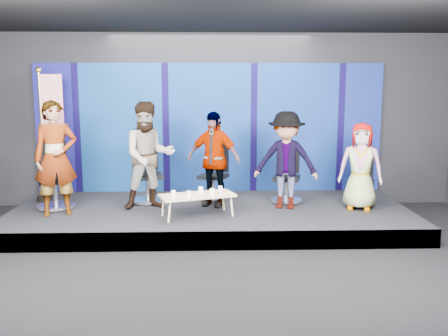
{
  "coord_description": "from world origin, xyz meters",
  "views": [
    {
      "loc": [
        -0.04,
        -6.2,
        2.47
      ],
      "look_at": [
        0.24,
        2.4,
        1.03
      ],
      "focal_mm": 40.0,
      "sensor_mm": 36.0,
      "label": 1
    }
  ],
  "objects_px": {
    "mug_b": "(189,194)",
    "flag_stand": "(49,131)",
    "chair_a": "(55,186)",
    "panelist_b": "(149,156)",
    "chair_d": "(287,183)",
    "mug_a": "(173,193)",
    "panelist_e": "(361,166)",
    "panelist_c": "(213,159)",
    "panelist_a": "(56,158)",
    "mug_e": "(220,189)",
    "chair_b": "(147,182)",
    "panelist_d": "(286,160)",
    "chair_e": "(362,186)",
    "mug_d": "(212,191)",
    "coffee_table": "(197,196)",
    "chair_c": "(214,181)",
    "mug_c": "(201,190)"
  },
  "relations": [
    {
      "from": "coffee_table",
      "to": "chair_d",
      "type": "bearing_deg",
      "value": 31.88
    },
    {
      "from": "chair_d",
      "to": "mug_b",
      "type": "distance_m",
      "value": 2.15
    },
    {
      "from": "panelist_a",
      "to": "chair_b",
      "type": "distance_m",
      "value": 1.75
    },
    {
      "from": "panelist_a",
      "to": "coffee_table",
      "type": "distance_m",
      "value": 2.44
    },
    {
      "from": "coffee_table",
      "to": "flag_stand",
      "type": "height_order",
      "value": "flag_stand"
    },
    {
      "from": "mug_b",
      "to": "panelist_d",
      "type": "bearing_deg",
      "value": 22.22
    },
    {
      "from": "panelist_a",
      "to": "mug_c",
      "type": "relative_size",
      "value": 19.72
    },
    {
      "from": "chair_c",
      "to": "panelist_e",
      "type": "distance_m",
      "value": 2.72
    },
    {
      "from": "chair_b",
      "to": "panelist_e",
      "type": "height_order",
      "value": "panelist_e"
    },
    {
      "from": "panelist_e",
      "to": "mug_b",
      "type": "relative_size",
      "value": 16.92
    },
    {
      "from": "panelist_c",
      "to": "chair_d",
      "type": "height_order",
      "value": "panelist_c"
    },
    {
      "from": "panelist_d",
      "to": "flag_stand",
      "type": "relative_size",
      "value": 0.69
    },
    {
      "from": "chair_a",
      "to": "panelist_b",
      "type": "xyz_separation_m",
      "value": [
        1.69,
        -0.09,
        0.55
      ]
    },
    {
      "from": "chair_d",
      "to": "mug_a",
      "type": "xyz_separation_m",
      "value": [
        -2.04,
        -1.16,
        0.07
      ]
    },
    {
      "from": "mug_b",
      "to": "flag_stand",
      "type": "height_order",
      "value": "flag_stand"
    },
    {
      "from": "mug_d",
      "to": "mug_e",
      "type": "bearing_deg",
      "value": 60.96
    },
    {
      "from": "panelist_c",
      "to": "chair_d",
      "type": "distance_m",
      "value": 1.49
    },
    {
      "from": "chair_a",
      "to": "chair_d",
      "type": "xyz_separation_m",
      "value": [
        4.2,
        0.36,
        -0.04
      ]
    },
    {
      "from": "panelist_c",
      "to": "panelist_d",
      "type": "bearing_deg",
      "value": 13.36
    },
    {
      "from": "panelist_c",
      "to": "panelist_e",
      "type": "xyz_separation_m",
      "value": [
        2.57,
        -0.37,
        -0.09
      ]
    },
    {
      "from": "mug_b",
      "to": "chair_e",
      "type": "bearing_deg",
      "value": 17.93
    },
    {
      "from": "panelist_a",
      "to": "chair_a",
      "type": "bearing_deg",
      "value": 91.31
    },
    {
      "from": "panelist_e",
      "to": "coffee_table",
      "type": "distance_m",
      "value": 2.9
    },
    {
      "from": "chair_b",
      "to": "mug_e",
      "type": "distance_m",
      "value": 1.59
    },
    {
      "from": "panelist_e",
      "to": "panelist_a",
      "type": "bearing_deg",
      "value": -159.15
    },
    {
      "from": "chair_e",
      "to": "mug_c",
      "type": "bearing_deg",
      "value": -147.6
    },
    {
      "from": "panelist_a",
      "to": "mug_a",
      "type": "distance_m",
      "value": 2.07
    },
    {
      "from": "chair_d",
      "to": "mug_d",
      "type": "distance_m",
      "value": 1.75
    },
    {
      "from": "panelist_e",
      "to": "mug_d",
      "type": "height_order",
      "value": "panelist_e"
    },
    {
      "from": "chair_c",
      "to": "flag_stand",
      "type": "xyz_separation_m",
      "value": [
        -3.06,
        -0.05,
        0.98
      ]
    },
    {
      "from": "mug_b",
      "to": "mug_e",
      "type": "relative_size",
      "value": 1.05
    },
    {
      "from": "chair_d",
      "to": "panelist_c",
      "type": "bearing_deg",
      "value": -155.28
    },
    {
      "from": "coffee_table",
      "to": "mug_e",
      "type": "distance_m",
      "value": 0.46
    },
    {
      "from": "chair_b",
      "to": "panelist_d",
      "type": "relative_size",
      "value": 0.68
    },
    {
      "from": "mug_c",
      "to": "chair_b",
      "type": "bearing_deg",
      "value": 136.91
    },
    {
      "from": "panelist_d",
      "to": "mug_b",
      "type": "bearing_deg",
      "value": -143.63
    },
    {
      "from": "panelist_a",
      "to": "mug_e",
      "type": "bearing_deg",
      "value": -19.69
    },
    {
      "from": "chair_b",
      "to": "panelist_b",
      "type": "relative_size",
      "value": 0.62
    },
    {
      "from": "mug_a",
      "to": "panelist_c",
      "type": "bearing_deg",
      "value": 53.68
    },
    {
      "from": "chair_d",
      "to": "chair_e",
      "type": "relative_size",
      "value": 1.12
    },
    {
      "from": "panelist_c",
      "to": "chair_d",
      "type": "relative_size",
      "value": 1.61
    },
    {
      "from": "panelist_e",
      "to": "mug_d",
      "type": "bearing_deg",
      "value": -152.28
    },
    {
      "from": "mug_a",
      "to": "mug_d",
      "type": "xyz_separation_m",
      "value": [
        0.64,
        0.12,
        0.0
      ]
    },
    {
      "from": "panelist_c",
      "to": "panelist_d",
      "type": "distance_m",
      "value": 1.3
    },
    {
      "from": "coffee_table",
      "to": "panelist_a",
      "type": "bearing_deg",
      "value": 175.22
    },
    {
      "from": "chair_b",
      "to": "mug_b",
      "type": "height_order",
      "value": "chair_b"
    },
    {
      "from": "chair_e",
      "to": "coffee_table",
      "type": "distance_m",
      "value": 3.15
    },
    {
      "from": "chair_a",
      "to": "panelist_c",
      "type": "xyz_separation_m",
      "value": [
        2.82,
        0.1,
        0.46
      ]
    },
    {
      "from": "chair_e",
      "to": "mug_d",
      "type": "relative_size",
      "value": 9.63
    },
    {
      "from": "chair_a",
      "to": "flag_stand",
      "type": "height_order",
      "value": "flag_stand"
    }
  ]
}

